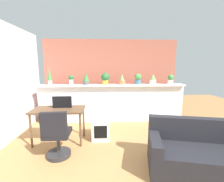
% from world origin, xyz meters
% --- Properties ---
extents(ground_plane, '(12.00, 12.00, 0.00)m').
position_xyz_m(ground_plane, '(0.00, 0.00, 0.00)').
color(ground_plane, '#9E7042').
extents(divider_wall, '(4.26, 0.16, 1.09)m').
position_xyz_m(divider_wall, '(0.00, 2.00, 0.55)').
color(divider_wall, white).
rests_on(divider_wall, ground).
extents(plant_shelf, '(4.26, 0.32, 0.04)m').
position_xyz_m(plant_shelf, '(0.00, 1.96, 1.11)').
color(plant_shelf, white).
rests_on(plant_shelf, divider_wall).
extents(brick_wall_behind, '(4.26, 0.10, 2.50)m').
position_xyz_m(brick_wall_behind, '(0.00, 2.60, 1.25)').
color(brick_wall_behind, '#9E5442').
rests_on(brick_wall_behind, ground).
extents(potted_plant_0, '(0.11, 0.11, 0.50)m').
position_xyz_m(potted_plant_0, '(-1.76, 1.96, 1.36)').
color(potted_plant_0, silver).
rests_on(potted_plant_0, plant_shelf).
extents(potted_plant_1, '(0.14, 0.14, 0.27)m').
position_xyz_m(potted_plant_1, '(-1.17, 1.98, 1.29)').
color(potted_plant_1, silver).
rests_on(potted_plant_1, plant_shelf).
extents(potted_plant_2, '(0.17, 0.17, 0.34)m').
position_xyz_m(potted_plant_2, '(-0.75, 1.98, 1.30)').
color(potted_plant_2, '#4C4C51').
rests_on(potted_plant_2, plant_shelf).
extents(potted_plant_3, '(0.24, 0.24, 0.34)m').
position_xyz_m(potted_plant_3, '(-0.19, 1.98, 1.32)').
color(potted_plant_3, gold).
rests_on(potted_plant_3, plant_shelf).
extents(potted_plant_4, '(0.19, 0.19, 0.30)m').
position_xyz_m(potted_plant_4, '(0.29, 1.97, 1.26)').
color(potted_plant_4, '#C66B42').
rests_on(potted_plant_4, plant_shelf).
extents(potted_plant_5, '(0.19, 0.19, 0.31)m').
position_xyz_m(potted_plant_5, '(0.77, 1.99, 1.30)').
color(potted_plant_5, '#386B84').
rests_on(potted_plant_5, plant_shelf).
extents(potted_plant_6, '(0.18, 0.18, 0.30)m').
position_xyz_m(potted_plant_6, '(1.19, 1.93, 1.27)').
color(potted_plant_6, silver).
rests_on(potted_plant_6, plant_shelf).
extents(potted_plant_7, '(0.17, 0.17, 0.29)m').
position_xyz_m(potted_plant_7, '(1.73, 1.94, 1.28)').
color(potted_plant_7, silver).
rests_on(potted_plant_7, plant_shelf).
extents(desk, '(1.10, 0.60, 0.75)m').
position_xyz_m(desk, '(-1.22, 0.83, 0.67)').
color(desk, brown).
rests_on(desk, ground).
extents(tv_monitor, '(0.42, 0.04, 0.26)m').
position_xyz_m(tv_monitor, '(-1.16, 0.91, 0.88)').
color(tv_monitor, black).
rests_on(tv_monitor, desk).
extents(office_chair, '(0.45, 0.45, 0.91)m').
position_xyz_m(office_chair, '(-1.09, 0.20, 0.39)').
color(office_chair, '#262628').
rests_on(office_chair, ground).
extents(side_cube_shelf, '(0.40, 0.41, 0.50)m').
position_xyz_m(side_cube_shelf, '(-0.31, 0.90, 0.25)').
color(side_cube_shelf, silver).
rests_on(side_cube_shelf, ground).
extents(couch, '(1.69, 1.08, 0.80)m').
position_xyz_m(couch, '(1.27, -0.28, 0.28)').
color(couch, black).
rests_on(couch, ground).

